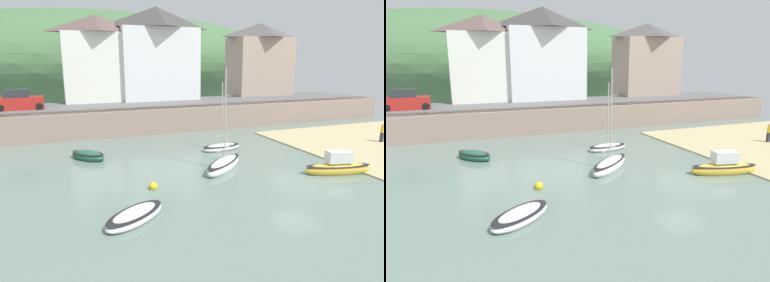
% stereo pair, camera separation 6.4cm
% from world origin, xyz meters
% --- Properties ---
extents(quay_seawall, '(48.00, 9.40, 2.40)m').
position_xyz_m(quay_seawall, '(0.00, 17.50, 1.36)').
color(quay_seawall, gray).
rests_on(quay_seawall, ground).
extents(hillside_backdrop, '(80.00, 44.00, 18.79)m').
position_xyz_m(hillside_backdrop, '(-5.64, 55.20, 6.58)').
color(hillside_backdrop, '#476E43').
rests_on(hillside_backdrop, ground).
extents(waterfront_building_left, '(7.84, 4.85, 9.49)m').
position_xyz_m(waterfront_building_left, '(-8.24, 25.20, 7.23)').
color(waterfront_building_left, white).
rests_on(waterfront_building_left, ground).
extents(waterfront_building_centre, '(9.23, 6.08, 10.65)m').
position_xyz_m(waterfront_building_centre, '(-1.33, 25.20, 7.80)').
color(waterfront_building_centre, silver).
rests_on(waterfront_building_centre, ground).
extents(waterfront_building_right, '(8.28, 5.21, 9.32)m').
position_xyz_m(waterfront_building_right, '(12.95, 25.20, 7.13)').
color(waterfront_building_right, tan).
rests_on(waterfront_building_right, ground).
extents(motorboat_with_cabin, '(3.47, 1.74, 5.53)m').
position_xyz_m(motorboat_with_cabin, '(-0.81, 8.39, 0.24)').
color(motorboat_with_cabin, white).
rests_on(motorboat_with_cabin, ground).
extents(sailboat_tall_mast, '(2.87, 3.07, 0.84)m').
position_xyz_m(sailboat_tall_mast, '(-11.00, 9.49, 0.26)').
color(sailboat_tall_mast, '#21563B').
rests_on(sailboat_tall_mast, ground).
extents(sailboat_far_left, '(4.53, 2.13, 1.66)m').
position_xyz_m(sailboat_far_left, '(3.54, 0.49, 0.40)').
color(sailboat_far_left, gold).
rests_on(sailboat_far_left, ground).
extents(sailboat_blue_trim, '(3.57, 3.13, 0.66)m').
position_xyz_m(sailboat_blue_trim, '(-9.84, -1.35, 0.21)').
color(sailboat_blue_trim, white).
rests_on(sailboat_blue_trim, ground).
extents(dinghy_open_wooden, '(4.16, 3.78, 6.77)m').
position_xyz_m(dinghy_open_wooden, '(-2.85, 3.81, 0.33)').
color(dinghy_open_wooden, white).
rests_on(dinghy_open_wooden, ground).
extents(parked_car_near_slipway, '(4.14, 1.82, 1.95)m').
position_xyz_m(parked_car_near_slipway, '(-16.15, 20.70, 3.20)').
color(parked_car_near_slipway, '#AD241F').
rests_on(parked_car_near_slipway, ground).
extents(person_on_slipway, '(0.34, 0.34, 1.62)m').
position_xyz_m(person_on_slipway, '(13.18, 5.48, 0.98)').
color(person_on_slipway, '#282833').
rests_on(person_on_slipway, ground).
extents(mooring_buoy, '(0.50, 0.50, 0.50)m').
position_xyz_m(mooring_buoy, '(-8.09, 2.12, 0.15)').
color(mooring_buoy, yellow).
rests_on(mooring_buoy, ground).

